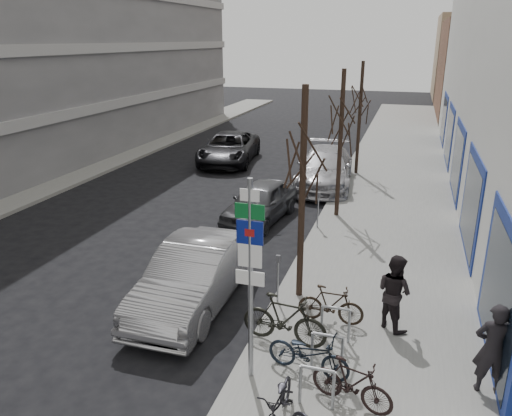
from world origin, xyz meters
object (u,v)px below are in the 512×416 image
Objects in this scene: meter_front at (278,274)px; highway_sign_pole at (250,270)px; bike_mid_inner at (284,319)px; parked_car_front at (194,275)px; parked_car_back at (325,168)px; tree_far at (361,92)px; tree_near at (304,145)px; pedestrian_far at (394,291)px; bike_rack at (327,348)px; bike_far_inner at (331,304)px; meter_back at (340,169)px; bike_near_right at (352,383)px; bike_mid_curb at (309,350)px; tree_mid at (342,109)px; meter_mid at (318,206)px; lane_car at (229,148)px; pedestrian_near at (493,349)px; bike_near_left at (280,401)px; parked_car_mid at (260,202)px.

highway_sign_pole is at bearing -85.25° from meter_front.
parked_car_front is (-2.64, 1.19, 0.09)m from bike_mid_inner.
highway_sign_pole is at bearing -91.21° from parked_car_back.
tree_far is at bearing 56.50° from parked_car_back.
tree_near reaches higher than pedestrian_far.
bike_rack is 1.45× the size of bike_far_inner.
bike_near_right is at bearing -81.07° from meter_back.
bike_mid_curb is at bearing -63.05° from meter_front.
meter_back is 0.66× the size of bike_mid_inner.
parked_car_back is at bearing 105.69° from tree_mid.
meter_back is (0.00, 5.50, 0.00)m from meter_mid.
lane_car reaches higher than meter_mid.
meter_back is at bearing -100.20° from tree_far.
tree_near is 4.33× the size of meter_back.
meter_front is at bearing 94.75° from highway_sign_pole.
parked_car_front is at bearing -101.44° from parked_car_back.
bike_rack is at bearing -67.52° from tree_near.
tree_far is at bearing 88.09° from meter_front.
tree_mid is 2.98× the size of pedestrian_near.
bike_mid_curb is at bearing -84.83° from tree_mid.
bike_far_inner is at bearing 84.88° from bike_near_left.
bike_near_left is 10.64m from parked_car_mid.
tree_far reaches higher than highway_sign_pole.
meter_mid is (-0.25, 8.51, -1.54)m from highway_sign_pole.
bike_mid_inner is 0.33× the size of parked_car_back.
bike_rack is 1.80m from bike_near_left.
meter_front is 0.21× the size of parked_car_back.
highway_sign_pole reaches higher than parked_car_mid.
tree_mid reaches higher than bike_far_inner.
tree_near is at bearing 21.94° from parked_car_front.
bike_mid_curb is at bearing -72.75° from lane_car.
tree_near reaches higher than highway_sign_pole.
meter_back is at bearing -73.74° from pedestrian_near.
tree_far reaches higher than parked_car_back.
pedestrian_near is at bearing -63.42° from lane_car.
bike_near_right is at bearing 22.44° from pedestrian_near.
lane_car is (-7.14, 16.00, 0.07)m from bike_mid_inner.
bike_rack is at bearing -82.72° from tree_mid.
meter_mid is 9.69m from bike_near_left.
tree_near is 11.31m from parked_car_back.
meter_back reaches higher than bike_mid_curb.
bike_rack is at bearing -118.25° from bike_mid_inner.
meter_front is 1.83m from bike_mid_inner.
parked_car_mid reaches higher than bike_mid_curb.
tree_mid reaches higher than parked_car_back.
bike_far_inner is (1.44, -6.10, -0.29)m from meter_mid.
meter_front is 2.11m from parked_car_front.
highway_sign_pole is 14.10m from meter_back.
meter_mid is at bearing -90.00° from meter_back.
parked_car_front reaches higher than bike_rack.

